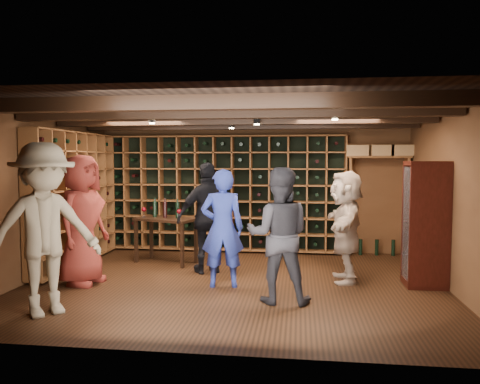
# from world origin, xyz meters

# --- Properties ---
(ground) EXTENTS (6.00, 6.00, 0.00)m
(ground) POSITION_xyz_m (0.00, 0.00, 0.00)
(ground) COLOR black
(ground) RESTS_ON ground
(room_shell) EXTENTS (6.00, 6.00, 6.00)m
(room_shell) POSITION_xyz_m (0.00, 0.05, 2.42)
(room_shell) COLOR brown
(room_shell) RESTS_ON ground
(wine_rack_back) EXTENTS (4.65, 0.30, 2.20)m
(wine_rack_back) POSITION_xyz_m (-0.52, 2.33, 1.15)
(wine_rack_back) COLOR brown
(wine_rack_back) RESTS_ON ground
(wine_rack_left) EXTENTS (0.30, 2.65, 2.20)m
(wine_rack_left) POSITION_xyz_m (-2.83, 0.82, 1.15)
(wine_rack_left) COLOR brown
(wine_rack_left) RESTS_ON ground
(crate_shelf) EXTENTS (1.20, 0.32, 2.07)m
(crate_shelf) POSITION_xyz_m (2.41, 2.32, 1.57)
(crate_shelf) COLOR brown
(crate_shelf) RESTS_ON ground
(display_cabinet) EXTENTS (0.55, 0.50, 1.75)m
(display_cabinet) POSITION_xyz_m (2.71, 0.20, 0.86)
(display_cabinet) COLOR #360F0A
(display_cabinet) RESTS_ON ground
(man_blue_shirt) EXTENTS (0.66, 0.49, 1.67)m
(man_blue_shirt) POSITION_xyz_m (-0.13, -0.19, 0.83)
(man_blue_shirt) COLOR navy
(man_blue_shirt) RESTS_ON ground
(man_grey_suit) EXTENTS (0.83, 0.65, 1.71)m
(man_grey_suit) POSITION_xyz_m (0.69, -0.81, 0.85)
(man_grey_suit) COLOR black
(man_grey_suit) RESTS_ON ground
(guest_red_floral) EXTENTS (0.74, 1.00, 1.87)m
(guest_red_floral) POSITION_xyz_m (-2.16, -0.29, 0.94)
(guest_red_floral) COLOR maroon
(guest_red_floral) RESTS_ON ground
(guest_woman_black) EXTENTS (1.11, 0.87, 1.76)m
(guest_woman_black) POSITION_xyz_m (-0.48, 0.60, 0.88)
(guest_woman_black) COLOR black
(guest_woman_black) RESTS_ON ground
(guest_khaki) EXTENTS (1.43, 1.44, 2.00)m
(guest_khaki) POSITION_xyz_m (-1.97, -1.63, 1.00)
(guest_khaki) COLOR #7F7157
(guest_khaki) RESTS_ON ground
(guest_beige) EXTENTS (0.52, 1.53, 1.64)m
(guest_beige) POSITION_xyz_m (1.62, 0.35, 0.82)
(guest_beige) COLOR tan
(guest_beige) RESTS_ON ground
(tasting_table) EXTENTS (1.16, 0.84, 1.07)m
(tasting_table) POSITION_xyz_m (-1.36, 1.20, 0.71)
(tasting_table) COLOR black
(tasting_table) RESTS_ON ground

